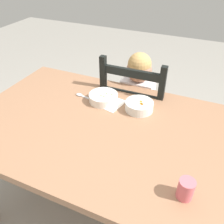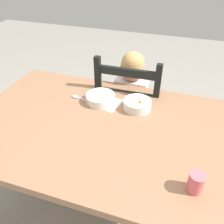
{
  "view_description": "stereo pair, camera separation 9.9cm",
  "coord_description": "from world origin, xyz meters",
  "px_view_note": "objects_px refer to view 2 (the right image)",
  "views": [
    {
      "loc": [
        0.4,
        -0.86,
        1.55
      ],
      "look_at": [
        -0.01,
        0.06,
        0.82
      ],
      "focal_mm": 38.0,
      "sensor_mm": 36.0,
      "label": 1
    },
    {
      "loc": [
        0.31,
        -0.9,
        1.55
      ],
      "look_at": [
        -0.01,
        0.06,
        0.82
      ],
      "focal_mm": 38.0,
      "sensor_mm": 36.0,
      "label": 2
    }
  ],
  "objects_px": {
    "dining_table": "(110,141)",
    "dining_chair": "(129,117)",
    "spoon": "(78,97)",
    "drinking_cup": "(196,183)",
    "bowl_of_peas": "(100,98)",
    "child_figure": "(130,98)",
    "bowl_of_carrots": "(137,104)"
  },
  "relations": [
    {
      "from": "dining_table",
      "to": "drinking_cup",
      "type": "distance_m",
      "value": 0.52
    },
    {
      "from": "child_figure",
      "to": "drinking_cup",
      "type": "relative_size",
      "value": 11.28
    },
    {
      "from": "dining_chair",
      "to": "bowl_of_carrots",
      "type": "relative_size",
      "value": 6.19
    },
    {
      "from": "drinking_cup",
      "to": "bowl_of_peas",
      "type": "bearing_deg",
      "value": 139.99
    },
    {
      "from": "dining_chair",
      "to": "bowl_of_carrots",
      "type": "xyz_separation_m",
      "value": [
        0.11,
        -0.3,
        0.33
      ]
    },
    {
      "from": "bowl_of_peas",
      "to": "child_figure",
      "type": "bearing_deg",
      "value": 69.04
    },
    {
      "from": "dining_table",
      "to": "drinking_cup",
      "type": "height_order",
      "value": "drinking_cup"
    },
    {
      "from": "dining_table",
      "to": "dining_chair",
      "type": "height_order",
      "value": "dining_chair"
    },
    {
      "from": "dining_table",
      "to": "child_figure",
      "type": "distance_m",
      "value": 0.5
    },
    {
      "from": "bowl_of_carrots",
      "to": "spoon",
      "type": "xyz_separation_m",
      "value": [
        -0.37,
        -0.01,
        -0.02
      ]
    },
    {
      "from": "child_figure",
      "to": "bowl_of_peas",
      "type": "xyz_separation_m",
      "value": [
        -0.11,
        -0.29,
        0.15
      ]
    },
    {
      "from": "bowl_of_peas",
      "to": "drinking_cup",
      "type": "distance_m",
      "value": 0.73
    },
    {
      "from": "drinking_cup",
      "to": "child_figure",
      "type": "bearing_deg",
      "value": 120.43
    },
    {
      "from": "dining_chair",
      "to": "child_figure",
      "type": "xyz_separation_m",
      "value": [
        -0.0,
        -0.01,
        0.17
      ]
    },
    {
      "from": "drinking_cup",
      "to": "dining_table",
      "type": "bearing_deg",
      "value": 148.79
    },
    {
      "from": "bowl_of_carrots",
      "to": "dining_table",
      "type": "bearing_deg",
      "value": -114.46
    },
    {
      "from": "dining_table",
      "to": "bowl_of_peas",
      "type": "xyz_separation_m",
      "value": [
        -0.13,
        0.21,
        0.12
      ]
    },
    {
      "from": "dining_chair",
      "to": "spoon",
      "type": "relative_size",
      "value": 7.09
    },
    {
      "from": "dining_table",
      "to": "spoon",
      "type": "bearing_deg",
      "value": 143.56
    },
    {
      "from": "dining_table",
      "to": "bowl_of_carrots",
      "type": "height_order",
      "value": "bowl_of_carrots"
    },
    {
      "from": "spoon",
      "to": "drinking_cup",
      "type": "bearing_deg",
      "value": -33.33
    },
    {
      "from": "child_figure",
      "to": "bowl_of_peas",
      "type": "bearing_deg",
      "value": -110.96
    },
    {
      "from": "dining_table",
      "to": "dining_chair",
      "type": "xyz_separation_m",
      "value": [
        -0.02,
        0.51,
        -0.2
      ]
    },
    {
      "from": "dining_table",
      "to": "child_figure",
      "type": "height_order",
      "value": "child_figure"
    },
    {
      "from": "dining_chair",
      "to": "bowl_of_peas",
      "type": "xyz_separation_m",
      "value": [
        -0.11,
        -0.3,
        0.32
      ]
    },
    {
      "from": "dining_chair",
      "to": "child_figure",
      "type": "relative_size",
      "value": 1.01
    },
    {
      "from": "dining_chair",
      "to": "spoon",
      "type": "distance_m",
      "value": 0.5
    },
    {
      "from": "child_figure",
      "to": "bowl_of_carrots",
      "type": "height_order",
      "value": "child_figure"
    },
    {
      "from": "bowl_of_peas",
      "to": "drinking_cup",
      "type": "height_order",
      "value": "drinking_cup"
    },
    {
      "from": "dining_chair",
      "to": "drinking_cup",
      "type": "height_order",
      "value": "dining_chair"
    },
    {
      "from": "bowl_of_peas",
      "to": "dining_chair",
      "type": "bearing_deg",
      "value": 69.21
    },
    {
      "from": "child_figure",
      "to": "bowl_of_peas",
      "type": "height_order",
      "value": "child_figure"
    }
  ]
}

